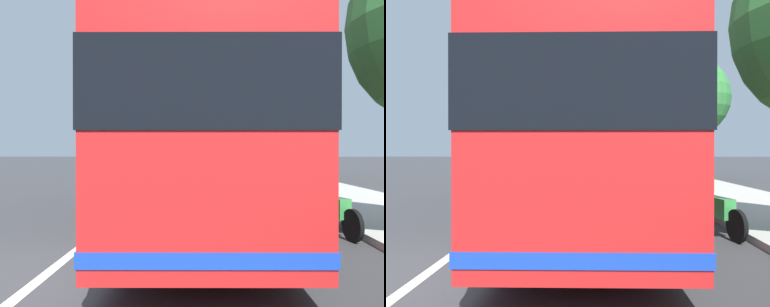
# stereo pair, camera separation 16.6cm
# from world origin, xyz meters

# --- Properties ---
(ground_plane) EXTENTS (220.00, 220.00, 0.00)m
(ground_plane) POSITION_xyz_m (0.00, 0.00, 0.00)
(ground_plane) COLOR #38383A
(sidewalk_curb) EXTENTS (110.00, 3.60, 0.14)m
(sidewalk_curb) POSITION_xyz_m (10.00, -6.77, 0.07)
(sidewalk_curb) COLOR #B2ADA3
(sidewalk_curb) RESTS_ON ground
(lane_divider_line) EXTENTS (110.00, 0.16, 0.01)m
(lane_divider_line) POSITION_xyz_m (10.00, 0.00, 0.00)
(lane_divider_line) COLOR silver
(lane_divider_line) RESTS_ON ground
(coach_bus) EXTENTS (11.96, 2.70, 3.22)m
(coach_bus) POSITION_xyz_m (4.53, -1.99, 1.84)
(coach_bus) COLOR red
(coach_bus) RESTS_ON ground
(motorcycle_angled) EXTENTS (2.26, 0.56, 1.25)m
(motorcycle_angled) POSITION_xyz_m (2.88, -4.56, 0.47)
(motorcycle_angled) COLOR black
(motorcycle_angled) RESTS_ON ground
(car_far_distant) EXTENTS (4.33, 1.94, 1.49)m
(car_far_distant) POSITION_xyz_m (15.73, -2.60, 0.71)
(car_far_distant) COLOR black
(car_far_distant) RESTS_ON ground
(car_side_street) EXTENTS (4.29, 2.11, 1.43)m
(car_side_street) POSITION_xyz_m (35.32, 2.39, 0.70)
(car_side_street) COLOR silver
(car_side_street) RESTS_ON ground
(car_ahead_same_lane) EXTENTS (4.71, 2.00, 1.36)m
(car_ahead_same_lane) POSITION_xyz_m (47.08, -1.67, 0.66)
(car_ahead_same_lane) COLOR gold
(car_ahead_same_lane) RESTS_ON ground
(car_oncoming) EXTENTS (4.50, 2.19, 1.57)m
(car_oncoming) POSITION_xyz_m (53.33, -1.58, 0.73)
(car_oncoming) COLOR silver
(car_oncoming) RESTS_ON ground
(roadside_tree_mid_block) EXTENTS (4.37, 4.37, 6.74)m
(roadside_tree_mid_block) POSITION_xyz_m (16.86, -7.42, 4.54)
(roadside_tree_mid_block) COLOR brown
(roadside_tree_mid_block) RESTS_ON ground
(roadside_tree_far_block) EXTENTS (3.34, 3.34, 5.25)m
(roadside_tree_far_block) POSITION_xyz_m (20.21, -6.71, 3.57)
(roadside_tree_far_block) COLOR brown
(roadside_tree_far_block) RESTS_ON ground
(utility_pole) EXTENTS (0.27, 0.27, 6.14)m
(utility_pole) POSITION_xyz_m (9.67, -6.36, 3.07)
(utility_pole) COLOR slate
(utility_pole) RESTS_ON ground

